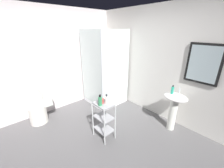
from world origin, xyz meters
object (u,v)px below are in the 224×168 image
at_px(toilet, 40,109).
at_px(lotion_bottle_white, 107,99).
at_px(rinse_cup, 102,101).
at_px(hand_soap_bottle, 172,90).
at_px(shower_stall, 105,88).
at_px(body_wash_bottle_green, 100,101).
at_px(pedestal_sink, 174,105).
at_px(storage_cart, 104,118).

xyz_separation_m(toilet, lotion_bottle_white, (1.39, 0.80, 0.50)).
bearing_deg(rinse_cup, lotion_bottle_white, 39.04).
relative_size(toilet, hand_soap_bottle, 4.30).
relative_size(shower_stall, lotion_bottle_white, 10.89).
bearing_deg(rinse_cup, shower_stall, 138.92).
bearing_deg(toilet, body_wash_bottle_green, 26.10).
relative_size(toilet, body_wash_bottle_green, 3.67).
bearing_deg(shower_stall, pedestal_sink, 9.96).
bearing_deg(body_wash_bottle_green, toilet, -153.90).
relative_size(lotion_bottle_white, rinse_cup, 2.16).
xyz_separation_m(lotion_bottle_white, body_wash_bottle_green, (-0.02, -0.13, 0.01)).
distance_m(storage_cart, rinse_cup, 0.35).
distance_m(storage_cart, body_wash_bottle_green, 0.40).
height_order(pedestal_sink, body_wash_bottle_green, body_wash_bottle_green).
distance_m(hand_soap_bottle, lotion_bottle_white, 1.31).
height_order(storage_cart, lotion_bottle_white, lotion_bottle_white).
xyz_separation_m(pedestal_sink, toilet, (-2.12, -1.97, -0.26)).
xyz_separation_m(shower_stall, pedestal_sink, (1.83, 0.32, 0.12)).
xyz_separation_m(toilet, body_wash_bottle_green, (1.38, 0.67, 0.51)).
relative_size(toilet, lotion_bottle_white, 4.14).
bearing_deg(hand_soap_bottle, body_wash_bottle_green, -118.06).
xyz_separation_m(shower_stall, toilet, (-0.30, -1.65, -0.15)).
bearing_deg(body_wash_bottle_green, storage_cart, 99.38).
relative_size(shower_stall, hand_soap_bottle, 11.33).
bearing_deg(hand_soap_bottle, toilet, -136.62).
distance_m(hand_soap_bottle, rinse_cup, 1.39).
relative_size(hand_soap_bottle, lotion_bottle_white, 0.96).
bearing_deg(pedestal_sink, rinse_cup, -123.10).
bearing_deg(lotion_bottle_white, hand_soap_bottle, 59.95).
relative_size(pedestal_sink, toilet, 1.07).
xyz_separation_m(shower_stall, lotion_bottle_white, (1.10, -0.84, 0.36)).
xyz_separation_m(hand_soap_bottle, lotion_bottle_white, (-0.65, -1.13, -0.07)).
bearing_deg(lotion_bottle_white, body_wash_bottle_green, -98.00).
relative_size(storage_cart, rinse_cup, 8.69).
height_order(hand_soap_bottle, lotion_bottle_white, hand_soap_bottle).
bearing_deg(rinse_cup, storage_cart, 8.38).
distance_m(toilet, storage_cart, 1.56).
bearing_deg(toilet, lotion_bottle_white, 30.00).
distance_m(toilet, body_wash_bottle_green, 1.62).
distance_m(toilet, hand_soap_bottle, 2.88).
bearing_deg(toilet, rinse_cup, 29.48).
distance_m(shower_stall, rinse_cup, 1.40).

